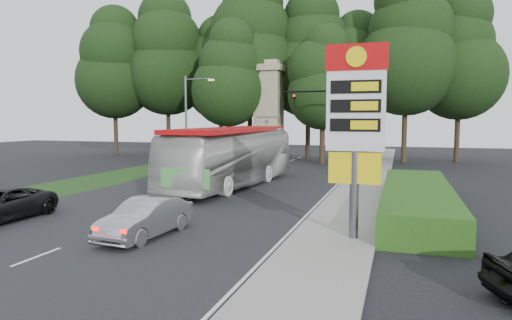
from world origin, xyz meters
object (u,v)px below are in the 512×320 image
(transit_bus, at_px, (232,157))
(monument, at_px, (269,111))
(sedan_silver, at_px, (146,218))
(gas_station_pylon, at_px, (356,115))
(streetlight_signs, at_px, (188,117))
(traffic_signal_mast, at_px, (338,114))

(transit_bus, bearing_deg, monument, 103.42)
(monument, height_order, sedan_silver, monument)
(gas_station_pylon, height_order, sedan_silver, gas_station_pylon)
(streetlight_signs, xyz_separation_m, sedan_silver, (8.91, -21.80, -3.73))
(streetlight_signs, bearing_deg, traffic_signal_mast, 8.92)
(gas_station_pylon, height_order, streetlight_signs, streetlight_signs)
(traffic_signal_mast, relative_size, monument, 0.72)
(transit_bus, xyz_separation_m, sedan_silver, (1.42, -12.64, -1.17))
(gas_station_pylon, distance_m, streetlight_signs, 25.74)
(gas_station_pylon, xyz_separation_m, monument, (-11.20, 28.01, 0.66))
(monument, bearing_deg, gas_station_pylon, -68.20)
(gas_station_pylon, relative_size, transit_bus, 0.51)
(traffic_signal_mast, xyz_separation_m, sedan_silver, (-3.76, -23.79, -3.97))
(streetlight_signs, bearing_deg, transit_bus, -50.72)
(gas_station_pylon, xyz_separation_m, streetlight_signs, (-16.19, 20.01, -0.01))
(streetlight_signs, distance_m, monument, 9.44)
(streetlight_signs, xyz_separation_m, transit_bus, (7.49, -9.15, -2.56))
(gas_station_pylon, bearing_deg, streetlight_signs, 128.96)
(transit_bus, bearing_deg, streetlight_signs, 134.40)
(monument, bearing_deg, transit_bus, -81.70)
(monument, bearing_deg, traffic_signal_mast, -38.00)
(sedan_silver, bearing_deg, streetlight_signs, 116.90)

